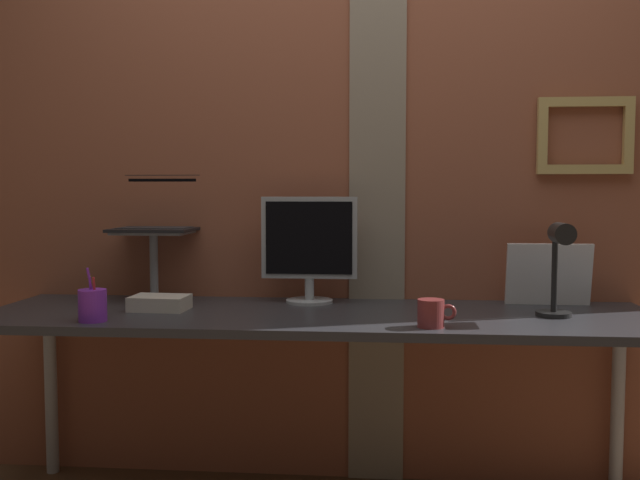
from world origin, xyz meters
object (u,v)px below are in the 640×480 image
object	(u,v)px
whiteboard_panel	(549,274)
desk_lamp	(559,260)
pen_cup	(93,305)
coffee_mug	(432,313)
monitor	(309,244)
laptop	(158,216)

from	to	relation	value
whiteboard_panel	desk_lamp	distance (m)	0.30
pen_cup	coffee_mug	size ratio (longest dim) A/B	1.47
monitor	pen_cup	distance (m)	0.83
pen_cup	monitor	bearing A→B (deg)	33.93
laptop	whiteboard_panel	distance (m)	1.53
monitor	desk_lamp	distance (m)	0.91
desk_lamp	pen_cup	bearing A→B (deg)	-173.26
coffee_mug	laptop	bearing A→B (deg)	153.67
whiteboard_panel	coffee_mug	xyz separation A→B (m)	(-0.46, -0.47, -0.07)
monitor	coffee_mug	bearing A→B (deg)	-46.00
laptop	desk_lamp	size ratio (longest dim) A/B	0.95
laptop	whiteboard_panel	world-z (taller)	laptop
laptop	monitor	bearing A→B (deg)	-6.27
whiteboard_panel	coffee_mug	bearing A→B (deg)	-134.50
monitor	laptop	size ratio (longest dim) A/B	1.31
whiteboard_panel	laptop	bearing A→B (deg)	178.25
monitor	pen_cup	size ratio (longest dim) A/B	2.27
desk_lamp	coffee_mug	world-z (taller)	desk_lamp
laptop	desk_lamp	xyz separation A→B (m)	(1.48, -0.34, -0.13)
laptop	coffee_mug	distance (m)	1.20
desk_lamp	pen_cup	xyz separation A→B (m)	(-1.53, -0.18, -0.15)
desk_lamp	coffee_mug	size ratio (longest dim) A/B	2.67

